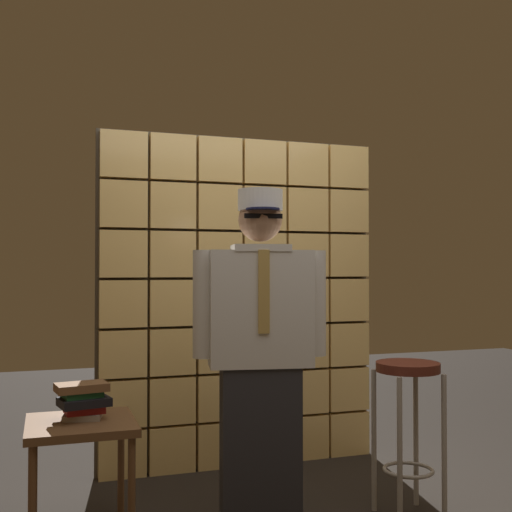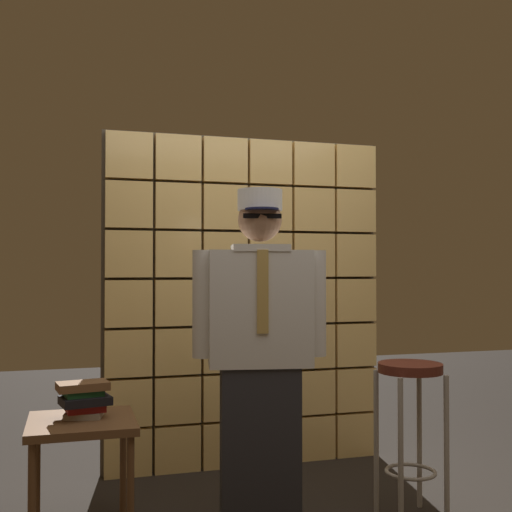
% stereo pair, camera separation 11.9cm
% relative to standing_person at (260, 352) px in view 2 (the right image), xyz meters
% --- Properties ---
extents(glass_block_wall, '(1.92, 0.10, 2.24)m').
position_rel_standing_person_xyz_m(glass_block_wall, '(0.22, 1.05, 0.20)').
color(glass_block_wall, '#F2C672').
rests_on(glass_block_wall, ground).
extents(standing_person, '(0.69, 0.34, 1.73)m').
position_rel_standing_person_xyz_m(standing_person, '(0.00, 0.00, 0.00)').
color(standing_person, '#28282D').
rests_on(standing_person, ground).
extents(bar_stool, '(0.34, 0.34, 0.82)m').
position_rel_standing_person_xyz_m(bar_stool, '(0.81, -0.08, -0.29)').
color(bar_stool, '#592319').
rests_on(bar_stool, ground).
extents(side_table, '(0.52, 0.52, 0.57)m').
position_rel_standing_person_xyz_m(side_table, '(-0.87, 0.19, -0.40)').
color(side_table, brown).
rests_on(side_table, ground).
extents(book_stack, '(0.28, 0.22, 0.18)m').
position_rel_standing_person_xyz_m(book_stack, '(-0.86, 0.23, -0.23)').
color(book_stack, gray).
rests_on(book_stack, side_table).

